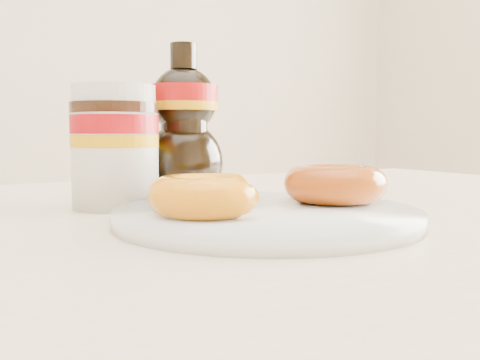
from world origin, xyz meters
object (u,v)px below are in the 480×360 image
dining_table (190,307)px  donut_whole (335,184)px  syrup_bottle (184,123)px  plate (267,215)px  donut_bitten (205,195)px  nutella_jar (115,142)px

dining_table → donut_whole: (0.14, -0.04, 0.11)m
dining_table → syrup_bottle: size_ratio=7.57×
dining_table → plate: size_ratio=5.15×
donut_whole → syrup_bottle: (-0.08, 0.18, 0.06)m
donut_bitten → syrup_bottle: 0.22m
donut_whole → syrup_bottle: bearing=114.7°
donut_bitten → syrup_bottle: syrup_bottle is taller
donut_bitten → nutella_jar: nutella_jar is taller
dining_table → donut_whole: size_ratio=14.10×
plate → donut_whole: (0.08, 0.01, 0.02)m
plate → syrup_bottle: (-0.00, 0.19, 0.09)m
nutella_jar → syrup_bottle: (0.09, 0.03, 0.02)m
donut_whole → nutella_jar: size_ratio=0.76×
donut_bitten → nutella_jar: size_ratio=0.71×
dining_table → plate: (0.05, -0.05, 0.09)m
dining_table → syrup_bottle: bearing=68.9°
plate → donut_whole: bearing=5.7°
donut_bitten → donut_whole: (0.15, 0.02, 0.00)m
nutella_jar → dining_table: bearing=-71.7°
plate → syrup_bottle: 0.21m
donut_bitten → donut_whole: size_ratio=0.93×
donut_whole → donut_bitten: bearing=-173.6°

